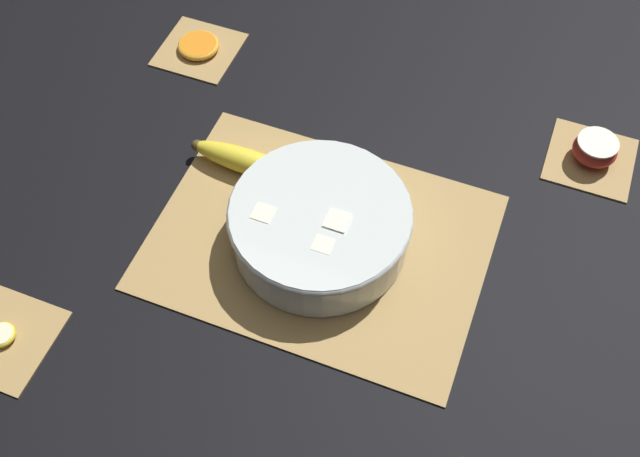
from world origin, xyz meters
TOP-DOWN VIEW (x-y plane):
  - ground_plane at (0.00, 0.00)m, footprint 6.00×6.00m
  - bamboo_mat_center at (0.00, 0.00)m, footprint 0.46×0.34m
  - coaster_mat_near_left at (-0.33, -0.29)m, footprint 0.13×0.13m
  - coaster_mat_far_left at (-0.33, 0.29)m, footprint 0.13×0.13m
  - coaster_mat_far_right at (0.33, 0.29)m, footprint 0.13×0.13m
  - fruit_salad_bowl at (-0.00, 0.00)m, footprint 0.25×0.25m
  - whole_banana at (-0.14, 0.08)m, footprint 0.18×0.04m
  - apple_half at (0.33, 0.29)m, footprint 0.07×0.07m
  - orange_slice_whole at (-0.33, 0.29)m, footprint 0.07×0.07m
  - banana_coin_single at (-0.33, -0.29)m, footprint 0.04×0.04m

SIDE VIEW (x-z plane):
  - ground_plane at x=0.00m, z-range 0.00..0.00m
  - coaster_mat_far_left at x=-0.33m, z-range 0.00..0.01m
  - coaster_mat_near_left at x=-0.33m, z-range 0.00..0.01m
  - coaster_mat_far_right at x=0.33m, z-range 0.00..0.01m
  - bamboo_mat_center at x=0.00m, z-range 0.00..0.01m
  - banana_coin_single at x=-0.33m, z-range 0.01..0.01m
  - orange_slice_whole at x=-0.33m, z-range 0.01..0.02m
  - whole_banana at x=-0.14m, z-range 0.01..0.04m
  - apple_half at x=0.33m, z-range 0.01..0.04m
  - fruit_salad_bowl at x=0.00m, z-range 0.01..0.08m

